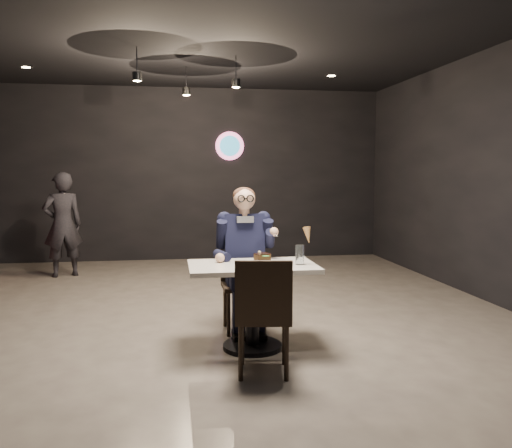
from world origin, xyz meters
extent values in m
plane|color=gray|center=(0.00, 0.00, 0.00)|extent=(9.00, 9.00, 0.00)
cube|color=black|center=(0.00, 2.00, 2.88)|extent=(1.40, 1.20, 0.36)
cube|color=white|center=(0.46, -0.52, 0.38)|extent=(1.10, 0.70, 0.75)
cube|color=black|center=(0.46, 0.03, 0.46)|extent=(0.42, 0.46, 0.92)
cube|color=black|center=(0.46, -1.09, 0.46)|extent=(0.49, 0.52, 0.92)
cube|color=black|center=(0.46, 0.03, 0.72)|extent=(0.60, 0.80, 1.44)
cylinder|color=white|center=(0.52, -0.59, 0.76)|extent=(0.24, 0.24, 0.01)
cube|color=black|center=(0.54, -0.58, 0.80)|extent=(0.14, 0.13, 0.08)
ellipsoid|color=#2B8635|center=(0.56, -0.65, 0.84)|extent=(0.06, 0.04, 0.01)
cylinder|color=silver|center=(0.87, -0.59, 0.83)|extent=(0.08, 0.08, 0.17)
cone|color=tan|center=(0.94, -0.59, 1.00)|extent=(0.09, 0.09, 0.15)
imported|color=black|center=(-1.82, 3.18, 0.77)|extent=(0.66, 0.55, 1.54)
camera|label=1|loc=(-0.22, -5.11, 1.55)|focal=38.00mm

